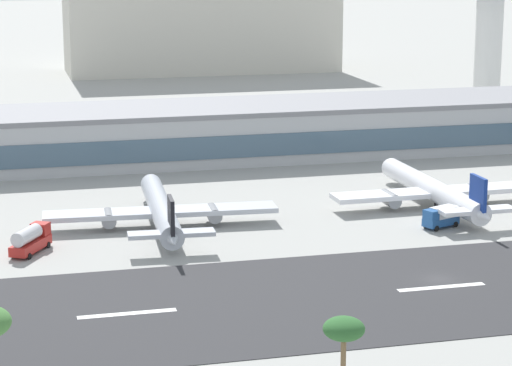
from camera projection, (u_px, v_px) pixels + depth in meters
ground_plane at (439, 280)px, 140.94m from camera, size 1400.00×1400.00×0.00m
runway_strip at (449, 287)px, 137.96m from camera, size 800.00×35.27×0.08m
runway_centreline_dash_3 at (127, 314)px, 127.91m from camera, size 12.00×1.20×0.01m
runway_centreline_dash_4 at (441, 287)px, 137.70m from camera, size 12.00×1.20×0.01m
terminal_building at (230, 131)px, 219.99m from camera, size 190.18×24.85×10.92m
control_tower at (489, 26)px, 281.34m from camera, size 13.70×13.70×36.14m
distant_hotel_block at (201, 11)px, 361.16m from camera, size 91.52×30.44×41.14m
airliner_black_tail_gate_1 at (162, 211)px, 165.73m from camera, size 36.94×40.19×8.39m
airliner_navy_tail_gate_2 at (436, 192)px, 178.50m from camera, size 35.63×41.23×8.60m
service_fuel_truck_0 at (30, 239)px, 152.64m from camera, size 6.48×8.67×3.95m
service_box_truck_1 at (441, 217)px, 166.10m from camera, size 6.46×4.47×3.25m
palm_tree_0 at (344, 333)px, 95.39m from camera, size 3.83×3.83×11.02m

